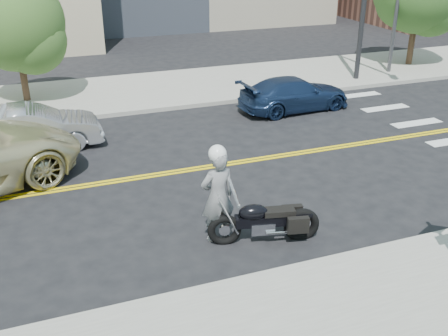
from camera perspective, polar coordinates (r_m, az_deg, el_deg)
ground_plane at (r=13.79m, az=-7.28°, el=-0.74°), size 120.00×120.00×0.00m
sidewalk_far at (r=20.69m, az=-12.30°, el=7.83°), size 60.00×5.00×0.15m
motorcyclist at (r=10.44m, az=-0.69°, el=-2.85°), size 0.76×0.54×2.10m
motorcycle at (r=10.59m, az=4.49°, el=-4.76°), size 2.32×1.16×1.35m
parked_car_silver at (r=16.02m, az=-20.19°, el=4.07°), size 3.91×1.40×1.28m
parked_car_blue at (r=18.68m, az=7.68°, el=8.00°), size 4.12×1.92×1.16m
tree_far_a at (r=20.00m, az=-21.81°, el=14.49°), size 3.37×3.37×4.61m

